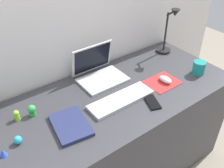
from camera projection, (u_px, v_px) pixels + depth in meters
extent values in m
cube|color=silver|center=(75.00, 65.00, 1.72)|extent=(2.87, 0.05, 1.57)
cube|color=#38383D|center=(108.00, 141.00, 1.72)|extent=(1.67, 0.68, 0.74)
cube|color=silver|center=(103.00, 80.00, 1.65)|extent=(0.30, 0.21, 0.01)
cube|color=silver|center=(92.00, 58.00, 1.66)|extent=(0.30, 0.05, 0.20)
cube|color=black|center=(92.00, 58.00, 1.66)|extent=(0.27, 0.03, 0.17)
cube|color=silver|center=(121.00, 100.00, 1.47)|extent=(0.41, 0.13, 0.02)
cube|color=red|center=(162.00, 82.00, 1.63)|extent=(0.21, 0.17, 0.00)
ellipsoid|color=silver|center=(165.00, 79.00, 1.62)|extent=(0.06, 0.10, 0.03)
cube|color=black|center=(152.00, 102.00, 1.46)|extent=(0.11, 0.14, 0.01)
cylinder|color=black|center=(163.00, 50.00, 1.97)|extent=(0.11, 0.11, 0.02)
cylinder|color=black|center=(166.00, 32.00, 1.88)|extent=(0.01, 0.01, 0.29)
cylinder|color=black|center=(172.00, 13.00, 1.77)|extent=(0.01, 0.09, 0.07)
cone|color=black|center=(175.00, 13.00, 1.75)|extent=(0.06, 0.06, 0.05)
cube|color=navy|center=(70.00, 125.00, 1.30)|extent=(0.20, 0.26, 0.02)
cylinder|color=teal|center=(199.00, 68.00, 1.70)|extent=(0.08, 0.08, 0.09)
cylinder|color=green|center=(33.00, 113.00, 1.38)|extent=(0.04, 0.04, 0.02)
sphere|color=green|center=(32.00, 109.00, 1.36)|extent=(0.04, 0.04, 0.04)
ellipsoid|color=#28B7CC|center=(18.00, 140.00, 1.21)|extent=(0.04, 0.04, 0.04)
cone|color=blue|center=(3.00, 153.00, 1.15)|extent=(0.04, 0.04, 0.04)
cylinder|color=#8CDB33|center=(17.00, 117.00, 1.34)|extent=(0.03, 0.03, 0.03)
sphere|color=#8CDB33|center=(16.00, 113.00, 1.33)|extent=(0.03, 0.03, 0.03)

